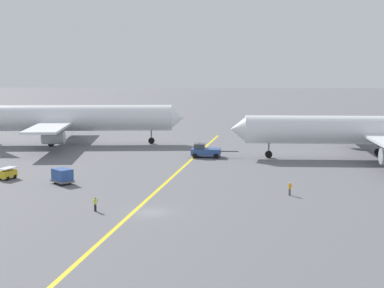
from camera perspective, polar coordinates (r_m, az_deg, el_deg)
The scene contains 9 objects.
ground_plane at distance 68.55m, azimuth -4.01°, elevation -6.64°, with size 600.00×600.00×0.00m, color slate.
taxiway_stripe at distance 78.26m, azimuth -3.64°, elevation -4.75°, with size 0.50×120.00×0.01m, color yellow.
airliner_at_gate_left at distance 124.59m, azimuth -12.11°, elevation 2.44°, with size 48.42×38.92×15.82m.
airliner_being_pushed at distance 108.58m, azimuth 16.89°, elevation 1.25°, with size 48.46×47.14×15.30m.
pushback_tug at distance 106.03m, azimuth 1.28°, elevation -0.66°, with size 8.61×3.43×2.78m.
gse_baggage_cart_near_cluster at distance 90.83m, azimuth -17.54°, elevation -2.75°, with size 2.55×3.13×1.71m.
gse_container_dolly_flat at distance 85.40m, azimuth -12.52°, elevation -3.03°, with size 3.82×3.81×2.15m.
ground_crew_wing_walker_right at distance 69.46m, azimuth -9.41°, elevation -5.78°, with size 0.48×0.36×1.68m.
ground_crew_marshaller_foreground at distance 77.44m, azimuth 9.51°, elevation -4.29°, with size 0.43×0.40×1.75m.
Camera 1 is at (7.11, -65.87, 17.57)m, focal length 54.73 mm.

